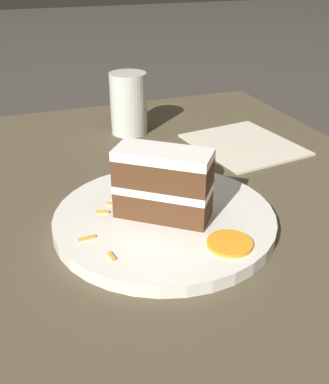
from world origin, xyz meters
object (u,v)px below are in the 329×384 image
object	(u,v)px
cream_dollop	(190,163)
orange_garnish	(230,243)
drinking_glass	(129,108)
plate	(164,219)
menu_card	(244,144)
cake_slice	(163,184)

from	to	relation	value
cream_dollop	orange_garnish	distance (m)	0.18
orange_garnish	drinking_glass	xyz separation A→B (m)	(-0.45, 0.01, 0.03)
cream_dollop	drinking_glass	world-z (taller)	drinking_glass
cream_dollop	orange_garnish	bearing A→B (deg)	-7.97
plate	menu_card	size ratio (longest dim) A/B	1.48
plate	drinking_glass	xyz separation A→B (m)	(-0.35, 0.06, 0.04)
orange_garnish	cream_dollop	bearing A→B (deg)	172.03
orange_garnish	drinking_glass	distance (m)	0.45
plate	orange_garnish	distance (m)	0.11
plate	drinking_glass	distance (m)	0.36
cream_dollop	menu_card	bearing A→B (deg)	127.37
orange_garnish	menu_card	world-z (taller)	orange_garnish
cake_slice	menu_card	world-z (taller)	cake_slice
cream_dollop	drinking_glass	bearing A→B (deg)	-176.48
drinking_glass	cake_slice	bearing A→B (deg)	-9.39
cream_dollop	orange_garnish	world-z (taller)	cream_dollop
plate	cream_dollop	world-z (taller)	cream_dollop
menu_card	plate	bearing A→B (deg)	-146.39
cake_slice	orange_garnish	distance (m)	0.11
cake_slice	orange_garnish	size ratio (longest dim) A/B	2.32
drinking_glass	orange_garnish	bearing A→B (deg)	-1.04
drinking_glass	menu_card	size ratio (longest dim) A/B	0.60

